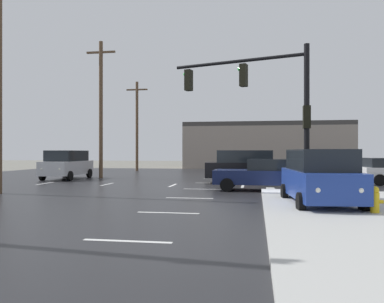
{
  "coord_description": "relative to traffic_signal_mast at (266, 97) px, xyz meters",
  "views": [
    {
      "loc": [
        2.77,
        -22.17,
        1.97
      ],
      "look_at": [
        -1.9,
        6.17,
        1.98
      ],
      "focal_mm": 36.74,
      "sensor_mm": 36.0,
      "label": 1
    }
  ],
  "objects": [
    {
      "name": "strip_building_background",
      "position": [
        0.75,
        31.79,
        -1.55
      ],
      "size": [
        19.18,
        8.0,
        5.4
      ],
      "color": "gray",
      "rests_on": "ground_plane"
    },
    {
      "name": "suv_blue",
      "position": [
        1.8,
        -2.08,
        -3.16
      ],
      "size": [
        2.5,
        4.96,
        2.03
      ],
      "rotation": [
        0.0,
        0.0,
        -1.48
      ],
      "color": "navy",
      "rests_on": "road_asphalt"
    },
    {
      "name": "suv_red",
      "position": [
        -1.26,
        15.7,
        -3.16
      ],
      "size": [
        2.6,
        4.99,
        2.03
      ],
      "rotation": [
        0.0,
        0.0,
        1.68
      ],
      "color": "#B21919",
      "rests_on": "road_asphalt"
    },
    {
      "name": "sedan_navy",
      "position": [
        -0.11,
        3.35,
        -3.39
      ],
      "size": [
        4.56,
        2.06,
        1.58
      ],
      "rotation": [
        0.0,
        0.0,
        3.13
      ],
      "color": "#141E47",
      "rests_on": "road_asphalt"
    },
    {
      "name": "utility_pole_distant",
      "position": [
        -12.48,
        22.06,
        0.53
      ],
      "size": [
        2.2,
        0.28,
        9.12
      ],
      "color": "brown",
      "rests_on": "ground_plane"
    },
    {
      "name": "snow_strip_curbside",
      "position": [
        1.82,
        1.59,
        -4.08
      ],
      "size": [
        4.0,
        1.6,
        0.06
      ],
      "primitive_type": "cube",
      "color": "white",
      "rests_on": "sidewalk_corner"
    },
    {
      "name": "fire_hydrant",
      "position": [
        3.09,
        -4.1,
        -3.71
      ],
      "size": [
        0.48,
        0.26,
        0.79
      ],
      "color": "gold",
      "rests_on": "sidewalk_corner"
    },
    {
      "name": "suv_black",
      "position": [
        -1.19,
        8.05,
        -3.16
      ],
      "size": [
        4.97,
        2.52,
        2.03
      ],
      "rotation": [
        0.0,
        0.0,
        0.09
      ],
      "color": "black",
      "rests_on": "road_asphalt"
    },
    {
      "name": "suv_silver",
      "position": [
        -13.73,
        9.53,
        -3.16
      ],
      "size": [
        2.25,
        4.87,
        2.03
      ],
      "rotation": [
        0.0,
        0.0,
        -1.55
      ],
      "color": "#B7BABF",
      "rests_on": "road_asphalt"
    },
    {
      "name": "lane_markings",
      "position": [
        -1.97,
        4.21,
        -4.22
      ],
      "size": [
        36.15,
        36.15,
        0.01
      ],
      "color": "silver",
      "rests_on": "road_asphalt"
    },
    {
      "name": "utility_pole_far",
      "position": [
        -11.75,
        10.88,
        1.03
      ],
      "size": [
        2.2,
        0.28,
        10.11
      ],
      "color": "brown",
      "rests_on": "ground_plane"
    },
    {
      "name": "traffic_signal_mast",
      "position": [
        0.0,
        0.0,
        0.0
      ],
      "size": [
        5.75,
        1.96,
        6.11
      ],
      "rotation": [
        0.0,
        0.0,
        2.84
      ],
      "color": "black",
      "rests_on": "sidewalk_corner"
    },
    {
      "name": "ground_plane",
      "position": [
        -3.18,
        5.59,
        -4.25
      ],
      "size": [
        120.0,
        120.0,
        0.0
      ],
      "primitive_type": "plane",
      "color": "slate"
    },
    {
      "name": "road_asphalt",
      "position": [
        -3.18,
        5.59,
        -4.24
      ],
      "size": [
        44.0,
        44.0,
        0.02
      ],
      "primitive_type": "cube",
      "color": "#232326",
      "rests_on": "ground_plane"
    }
  ]
}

